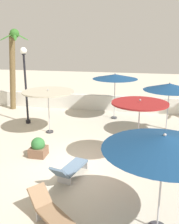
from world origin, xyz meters
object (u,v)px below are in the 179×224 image
at_px(patio_umbrella_5, 48,93).
at_px(palm_tree_0, 13,62).
at_px(lounge_chair_0, 70,169).
at_px(lounge_chair_1, 52,213).
at_px(patio_umbrella_2, 170,87).
at_px(lamp_post_1, 25,77).
at_px(patio_umbrella_3, 115,77).
at_px(patio_umbrella_4, 140,107).
at_px(planter, 38,148).
at_px(patio_umbrella_1, 164,143).

bearing_deg(patio_umbrella_5, palm_tree_0, 133.88).
height_order(lounge_chair_0, lounge_chair_1, lounge_chair_1).
relative_size(patio_umbrella_2, lounge_chair_1, 1.60).
bearing_deg(patio_umbrella_5, lamp_post_1, 145.22).
distance_m(patio_umbrella_3, patio_umbrella_4, 6.18).
relative_size(patio_umbrella_3, planter, 3.37).
relative_size(palm_tree_0, lounge_chair_0, 2.80).
xyz_separation_m(patio_umbrella_5, planter, (0.50, -2.85, -1.79)).
xyz_separation_m(patio_umbrella_3, palm_tree_0, (-7.09, 0.88, 0.68)).
bearing_deg(patio_umbrella_3, patio_umbrella_2, -42.87).
height_order(patio_umbrella_3, lamp_post_1, lamp_post_1).
bearing_deg(planter, patio_umbrella_4, 1.25).
xyz_separation_m(lounge_chair_1, planter, (-2.02, 4.06, -0.01)).
bearing_deg(patio_umbrella_4, patio_umbrella_1, -80.31).
height_order(palm_tree_0, lounge_chair_1, palm_tree_0).
relative_size(patio_umbrella_1, palm_tree_0, 0.56).
distance_m(patio_umbrella_5, planter, 3.41).
height_order(patio_umbrella_1, palm_tree_0, palm_tree_0).
height_order(patio_umbrella_3, lounge_chair_0, patio_umbrella_3).
bearing_deg(patio_umbrella_3, patio_umbrella_1, -77.19).
height_order(patio_umbrella_3, planter, patio_umbrella_3).
relative_size(lamp_post_1, lounge_chair_1, 2.47).
distance_m(patio_umbrella_5, lamp_post_1, 2.27).
xyz_separation_m(patio_umbrella_4, lounge_chair_1, (-2.20, -4.15, -2.01)).
bearing_deg(lounge_chair_1, planter, 116.51).
relative_size(patio_umbrella_5, palm_tree_0, 0.49).
distance_m(patio_umbrella_1, patio_umbrella_2, 7.02).
xyz_separation_m(lamp_post_1, lounge_chair_1, (4.32, -8.16, -2.39)).
xyz_separation_m(patio_umbrella_5, lounge_chair_0, (2.34, -4.42, -1.79)).
height_order(patio_umbrella_3, lounge_chair_1, patio_umbrella_3).
height_order(patio_umbrella_4, lounge_chair_1, patio_umbrella_4).
bearing_deg(patio_umbrella_4, planter, -178.75).
relative_size(patio_umbrella_2, patio_umbrella_4, 1.05).
bearing_deg(palm_tree_0, patio_umbrella_5, -46.12).
distance_m(lamp_post_1, lounge_chair_1, 9.54).
distance_m(patio_umbrella_4, lamp_post_1, 7.67).
bearing_deg(lamp_post_1, palm_tree_0, 126.92).
bearing_deg(patio_umbrella_1, patio_umbrella_2, 83.94).
bearing_deg(patio_umbrella_3, patio_umbrella_4, -75.27).
bearing_deg(lamp_post_1, patio_umbrella_4, -31.58).
bearing_deg(lounge_chair_1, patio_umbrella_3, 86.45).
bearing_deg(lounge_chair_0, patio_umbrella_3, 83.96).
xyz_separation_m(patio_umbrella_3, patio_umbrella_4, (1.57, -5.98, -0.25)).
bearing_deg(lounge_chair_1, lamp_post_1, 117.92).
distance_m(patio_umbrella_1, patio_umbrella_3, 9.97).
bearing_deg(lamp_post_1, lounge_chair_1, -62.08).
relative_size(patio_umbrella_3, lounge_chair_0, 1.46).
height_order(palm_tree_0, lounge_chair_0, palm_tree_0).
distance_m(patio_umbrella_1, patio_umbrella_5, 8.44).
height_order(patio_umbrella_3, patio_umbrella_5, patio_umbrella_3).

